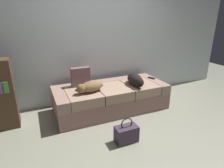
% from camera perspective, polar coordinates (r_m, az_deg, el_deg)
% --- Properties ---
extents(ground_plane, '(10.00, 10.00, 0.00)m').
position_cam_1_polar(ground_plane, '(2.85, 8.73, -16.69)').
color(ground_plane, gray).
extents(back_wall, '(6.40, 0.10, 2.80)m').
position_cam_1_polar(back_wall, '(3.88, -4.26, 15.57)').
color(back_wall, silver).
rests_on(back_wall, ground).
extents(couch, '(2.07, 0.87, 0.48)m').
position_cam_1_polar(couch, '(3.57, -0.33, -4.11)').
color(couch, '#8B655D').
rests_on(couch, ground).
extents(dog_tan, '(0.54, 0.32, 0.19)m').
position_cam_1_polar(dog_tan, '(3.19, -6.71, -0.83)').
color(dog_tan, brown).
rests_on(dog_tan, couch).
extents(dog_dark, '(0.31, 0.59, 0.20)m').
position_cam_1_polar(dog_dark, '(3.52, 7.13, 1.26)').
color(dog_dark, black).
rests_on(dog_dark, couch).
extents(tv_remote, '(0.10, 0.16, 0.02)m').
position_cam_1_polar(tv_remote, '(3.97, 11.83, 1.80)').
color(tv_remote, black).
rests_on(tv_remote, couch).
extents(throw_pillow, '(0.34, 0.12, 0.34)m').
position_cam_1_polar(throw_pillow, '(3.49, -9.47, 2.20)').
color(throw_pillow, '#705159').
rests_on(throw_pillow, couch).
extents(handbag, '(0.32, 0.18, 0.38)m').
position_cam_1_polar(handbag, '(2.76, 4.36, -14.74)').
color(handbag, '#3C2E3F').
rests_on(handbag, ground).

